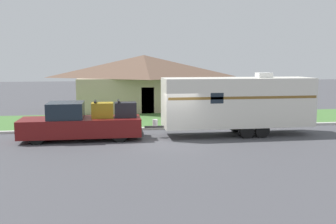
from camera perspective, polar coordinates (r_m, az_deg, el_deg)
The scene contains 7 objects.
ground_plane at distance 19.50m, azimuth 1.07°, elevation -4.60°, with size 120.00×120.00×0.00m, color #47474C.
curb_strip at distance 23.12m, azimuth -0.50°, elevation -2.45°, with size 80.00×0.30×0.14m.
lawn_strip at distance 26.70m, azimuth -1.61°, elevation -1.19°, with size 80.00×7.00×0.03m.
house_across_street at distance 32.99m, azimuth -3.69°, elevation 4.74°, with size 11.97×7.34×4.68m.
pickup_truck at distance 20.43m, azimuth -13.01°, elevation -1.60°, with size 6.41×2.06×2.09m.
travel_trailer at distance 21.42m, azimuth 10.56°, elevation 1.50°, with size 9.46×2.25×3.53m.
mailbox at distance 23.89m, azimuth 3.21°, elevation 0.09°, with size 0.48×0.20×1.28m.
Camera 1 is at (-3.22, -18.77, 4.20)m, focal length 40.00 mm.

